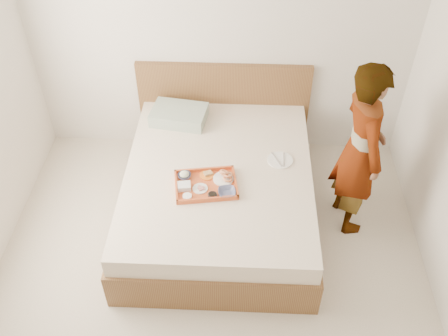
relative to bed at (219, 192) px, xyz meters
name	(u,v)px	position (x,y,z in m)	size (l,w,h in m)	color
ground	(208,311)	(-0.04, -1.00, -0.27)	(3.50, 4.00, 0.01)	beige
wall_back	(220,28)	(-0.04, 1.00, 1.04)	(3.50, 0.01, 2.60)	silver
bed	(219,192)	(0.00, 0.00, 0.00)	(1.65, 2.00, 0.53)	brown
headboard	(224,107)	(0.00, 0.97, 0.21)	(1.65, 0.06, 0.95)	brown
pillow	(179,115)	(-0.40, 0.67, 0.32)	(0.49, 0.34, 0.12)	#A5B4A2
tray	(206,185)	(-0.09, -0.20, 0.29)	(0.49, 0.36, 0.04)	orange
prawn_plate	(223,179)	(0.05, -0.12, 0.28)	(0.17, 0.17, 0.01)	white
navy_bowl_big	(227,192)	(0.08, -0.28, 0.30)	(0.14, 0.14, 0.03)	#141941
sauce_dish	(212,195)	(-0.03, -0.32, 0.29)	(0.07, 0.07, 0.03)	black
meat_plate	(200,189)	(-0.13, -0.24, 0.28)	(0.12, 0.12, 0.01)	white
bread_plate	(207,175)	(-0.09, -0.08, 0.28)	(0.12, 0.12, 0.01)	orange
salad_bowl	(184,176)	(-0.27, -0.11, 0.30)	(0.11, 0.11, 0.03)	#141941
plastic_tub	(184,186)	(-0.26, -0.24, 0.30)	(0.10, 0.08, 0.04)	silver
cheese_round	(187,197)	(-0.23, -0.34, 0.29)	(0.07, 0.07, 0.03)	white
dinner_plate	(280,160)	(0.52, 0.14, 0.27)	(0.22, 0.22, 0.01)	white
person	(360,150)	(1.13, 0.01, 0.52)	(0.58, 0.38, 1.58)	silver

